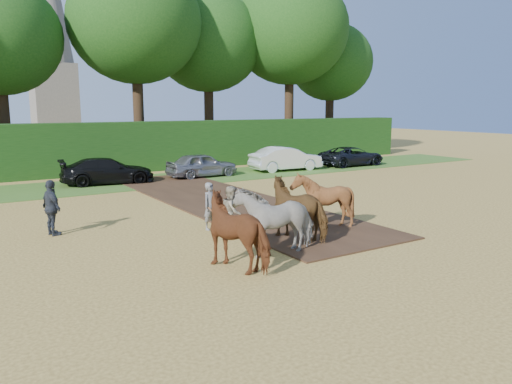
{
  "coord_description": "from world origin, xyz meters",
  "views": [
    {
      "loc": [
        -8.33,
        -11.08,
        3.97
      ],
      "look_at": [
        -0.43,
        1.42,
        1.4
      ],
      "focal_mm": 35.0,
      "sensor_mm": 36.0,
      "label": 1
    }
  ],
  "objects_px": {
    "parked_cars": "(208,165)",
    "church": "(49,23)",
    "spectator_far": "(52,208)",
    "plough_team": "(285,213)",
    "spectator_near": "(232,211)"
  },
  "relations": [
    {
      "from": "spectator_near",
      "to": "plough_team",
      "type": "relative_size",
      "value": 0.26
    },
    {
      "from": "spectator_near",
      "to": "plough_team",
      "type": "bearing_deg",
      "value": -115.17
    },
    {
      "from": "spectator_near",
      "to": "church",
      "type": "distance_m",
      "value": 54.92
    },
    {
      "from": "spectator_far",
      "to": "church",
      "type": "bearing_deg",
      "value": -25.68
    },
    {
      "from": "plough_team",
      "to": "parked_cars",
      "type": "relative_size",
      "value": 0.2
    },
    {
      "from": "plough_team",
      "to": "spectator_near",
      "type": "bearing_deg",
      "value": 119.74
    },
    {
      "from": "plough_team",
      "to": "church",
      "type": "bearing_deg",
      "value": 85.68
    },
    {
      "from": "spectator_near",
      "to": "parked_cars",
      "type": "bearing_deg",
      "value": 11.33
    },
    {
      "from": "spectator_near",
      "to": "spectator_far",
      "type": "xyz_separation_m",
      "value": [
        -4.61,
        3.09,
        0.08
      ]
    },
    {
      "from": "parked_cars",
      "to": "church",
      "type": "distance_m",
      "value": 43.13
    },
    {
      "from": "spectator_far",
      "to": "church",
      "type": "height_order",
      "value": "church"
    },
    {
      "from": "plough_team",
      "to": "parked_cars",
      "type": "height_order",
      "value": "plough_team"
    },
    {
      "from": "spectator_far",
      "to": "church",
      "type": "distance_m",
      "value": 52.56
    },
    {
      "from": "spectator_far",
      "to": "plough_team",
      "type": "relative_size",
      "value": 0.28
    },
    {
      "from": "spectator_near",
      "to": "church",
      "type": "height_order",
      "value": "church"
    }
  ]
}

